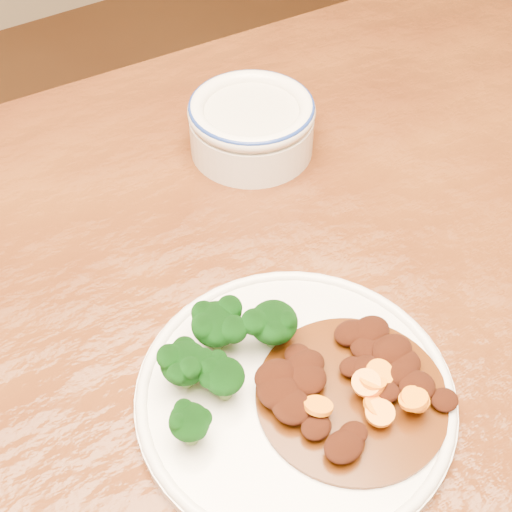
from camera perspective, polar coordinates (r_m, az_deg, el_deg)
dining_table at (r=0.67m, az=-2.99°, el=-12.00°), size 1.55×0.98×0.75m
dinner_plate at (r=0.58m, az=3.16°, el=-10.98°), size 0.26×0.26×0.02m
broccoli_florets at (r=0.57m, az=-2.70°, el=-7.55°), size 0.14×0.10×0.04m
mince_stew at (r=0.57m, az=7.39°, el=-9.94°), size 0.15×0.15×0.03m
dip_bowl at (r=0.78m, az=-0.35°, el=10.54°), size 0.14×0.14×0.06m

